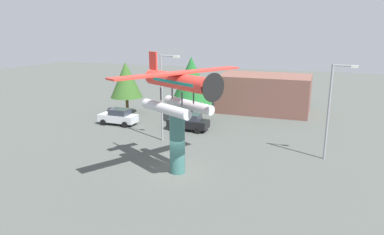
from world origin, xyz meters
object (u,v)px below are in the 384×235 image
display_pedestal (177,143)px  tree_east (191,81)px  floatplane_monument (178,88)px  streetlight_primary (163,92)px  car_mid_black (189,122)px  streetlight_secondary (332,105)px  car_near_silver (118,117)px  tree_west (126,80)px  storefront_building (264,93)px

display_pedestal → tree_east: bearing=106.7°
floatplane_monument → streetlight_primary: bearing=151.9°
car_mid_black → streetlight_secondary: streetlight_secondary is taller
car_near_silver → tree_east: 8.93m
floatplane_monument → car_near_silver: 16.00m
display_pedestal → car_near_silver: 15.02m
car_near_silver → tree_west: size_ratio=0.66×
car_mid_black → tree_west: bearing=-23.8°
display_pedestal → floatplane_monument: (0.11, -0.06, 3.95)m
floatplane_monument → storefront_building: floatplane_monument is taller
tree_west → floatplane_monument: bearing=-48.7°
display_pedestal → car_mid_black: bearing=106.8°
floatplane_monument → streetlight_secondary: floatplane_monument is taller
streetlight_secondary → storefront_building: streetlight_secondary is taller
streetlight_secondary → car_mid_black: bearing=163.9°
car_near_silver → streetlight_secondary: streetlight_secondary is taller
display_pedestal → storefront_building: storefront_building is taller
car_near_silver → tree_west: (-1.83, 4.94, 3.30)m
car_near_silver → tree_east: bearing=-148.7°
tree_east → car_mid_black: bearing=-73.4°
tree_east → floatplane_monument: bearing=-72.9°
streetlight_primary → storefront_building: bearing=66.6°
car_mid_black → tree_west: (-9.83, 4.34, 3.30)m
tree_west → tree_east: bearing=-4.8°
car_mid_black → tree_east: bearing=-73.4°
car_mid_black → car_near_silver: bearing=4.3°
storefront_building → car_near_silver: bearing=-138.8°
streetlight_primary → storefront_building: streetlight_primary is taller
car_mid_black → tree_west: 11.24m
floatplane_monument → storefront_building: 22.55m
display_pedestal → streetlight_secondary: streetlight_secondary is taller
floatplane_monument → tree_east: 14.95m
display_pedestal → car_mid_black: 11.09m
storefront_building → tree_west: size_ratio=1.74×
floatplane_monument → streetlight_secondary: bearing=63.1°
streetlight_primary → tree_east: (-0.17, 7.64, 0.00)m
storefront_building → display_pedestal: bearing=-96.8°
streetlight_primary → floatplane_monument: bearing=-57.4°
floatplane_monument → tree_east: floatplane_monument is taller
streetlight_secondary → tree_east: size_ratio=1.05×
streetlight_primary → display_pedestal: bearing=-57.9°
streetlight_primary → streetlight_secondary: streetlight_primary is taller
car_near_silver → streetlight_primary: (7.10, -3.43, 3.75)m
streetlight_primary → tree_west: (-8.93, 8.37, -0.44)m
tree_east → streetlight_secondary: bearing=-27.3°
car_near_silver → display_pedestal: bearing=138.4°
car_mid_black → tree_east: (-1.07, 3.61, 3.75)m
car_near_silver → streetlight_secondary: bearing=171.3°
car_near_silver → tree_west: 6.22m
streetlight_primary → tree_west: streetlight_primary is taller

